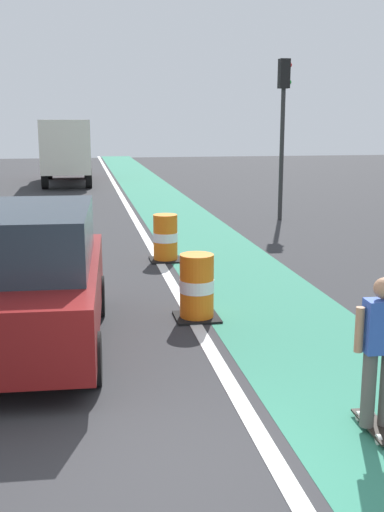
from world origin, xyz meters
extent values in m
plane|color=#2D2D30|center=(0.00, 0.00, 0.00)|extent=(100.00, 100.00, 0.00)
cube|color=#2D755B|center=(2.40, 12.00, 0.00)|extent=(2.50, 80.00, 0.01)
cube|color=silver|center=(0.90, 12.00, 0.01)|extent=(0.20, 80.00, 0.01)
cube|color=black|center=(2.13, 0.50, 0.07)|extent=(0.25, 0.81, 0.02)
cylinder|color=silver|center=(2.06, 0.77, 0.06)|extent=(0.04, 0.11, 0.11)
cylinder|color=silver|center=(2.21, 0.76, 0.06)|extent=(0.04, 0.11, 0.11)
cylinder|color=silver|center=(2.04, 0.25, 0.06)|extent=(0.04, 0.11, 0.11)
cylinder|color=#514C47|center=(2.03, 0.51, 0.49)|extent=(0.15, 0.15, 0.82)
cube|color=#2D4CA5|center=(2.13, 0.50, 1.18)|extent=(0.37, 0.24, 0.56)
cylinder|color=#9E7051|center=(1.89, 0.51, 1.15)|extent=(0.09, 0.09, 0.48)
sphere|color=#9E7051|center=(2.13, 0.50, 1.58)|extent=(0.22, 0.22, 0.22)
cube|color=maroon|center=(-1.56, 3.73, 0.79)|extent=(2.09, 4.69, 0.90)
cube|color=#232D38|center=(-1.56, 3.73, 1.64)|extent=(1.77, 2.94, 0.80)
cylinder|color=black|center=(-0.66, 5.11, 0.34)|extent=(0.32, 0.69, 0.68)
cylinder|color=black|center=(-0.81, 2.26, 0.34)|extent=(0.32, 0.69, 0.68)
cylinder|color=orange|center=(0.98, 4.65, 0.25)|extent=(0.56, 0.56, 0.42)
cylinder|color=white|center=(0.98, 4.65, 0.57)|extent=(0.57, 0.57, 0.21)
cylinder|color=orange|center=(0.98, 4.65, 0.88)|extent=(0.56, 0.56, 0.42)
cube|color=black|center=(0.98, 4.65, 0.02)|extent=(0.73, 0.73, 0.04)
cylinder|color=orange|center=(1.06, 9.07, 0.25)|extent=(0.56, 0.56, 0.42)
cylinder|color=white|center=(1.06, 9.07, 0.57)|extent=(0.57, 0.57, 0.21)
cylinder|color=orange|center=(1.06, 9.07, 0.88)|extent=(0.56, 0.56, 0.42)
cube|color=black|center=(1.06, 9.07, 0.02)|extent=(0.73, 0.73, 0.04)
cube|color=silver|center=(-1.45, 26.88, 1.98)|extent=(2.31, 5.60, 2.50)
cube|color=#B21E19|center=(-1.45, 30.73, 1.53)|extent=(2.20, 1.90, 2.10)
cylinder|color=black|center=(-2.48, 30.53, 0.48)|extent=(0.30, 0.96, 0.96)
cylinder|color=black|center=(-0.42, 30.54, 0.48)|extent=(0.30, 0.96, 0.96)
cylinder|color=black|center=(-2.48, 25.48, 0.48)|extent=(0.30, 0.96, 0.96)
cylinder|color=black|center=(-0.42, 25.49, 0.48)|extent=(0.30, 0.96, 0.96)
cylinder|color=#2D2D2D|center=(5.60, 14.45, 2.10)|extent=(0.14, 0.14, 4.20)
cube|color=black|center=(5.60, 14.45, 4.65)|extent=(0.32, 0.32, 0.90)
sphere|color=red|center=(5.77, 14.45, 4.91)|extent=(0.16, 0.16, 0.16)
sphere|color=green|center=(5.77, 14.45, 4.39)|extent=(0.16, 0.16, 0.16)
camera|label=1|loc=(-0.86, -5.15, 3.24)|focal=43.96mm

